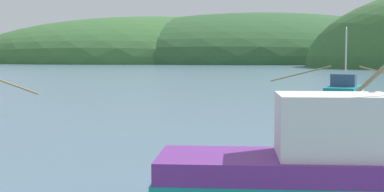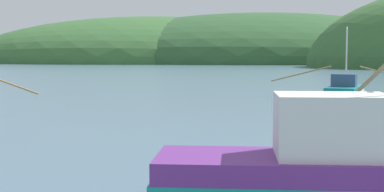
% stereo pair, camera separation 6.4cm
% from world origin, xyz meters
% --- Properties ---
extents(hill_mid_left, '(184.27, 147.41, 44.68)m').
position_xyz_m(hill_mid_left, '(45.31, 247.13, 0.00)').
color(hill_mid_left, '#2D562D').
rests_on(hill_mid_left, ground).
extents(hill_far_center, '(172.17, 137.73, 41.86)m').
position_xyz_m(hill_far_center, '(-4.51, 253.66, 0.00)').
color(hill_far_center, '#386633').
rests_on(hill_far_center, ground).
extents(fishing_boat_teal, '(11.12, 6.70, 5.84)m').
position_xyz_m(fishing_boat_teal, '(13.60, 39.26, 0.65)').
color(fishing_boat_teal, '#147F84').
rests_on(fishing_boat_teal, ground).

